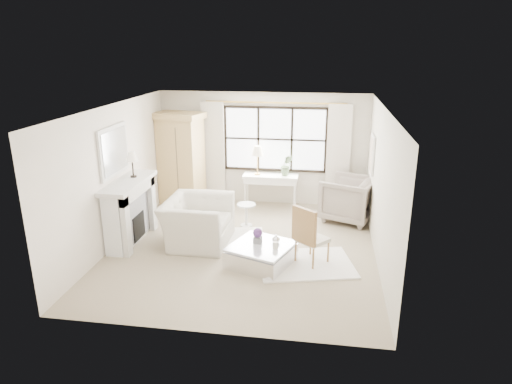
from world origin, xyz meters
TOP-DOWN VIEW (x-y plane):
  - floor at (0.00, 0.00)m, footprint 5.50×5.50m
  - ceiling at (0.00, 0.00)m, footprint 5.50×5.50m
  - wall_back at (0.00, 2.75)m, footprint 5.00×0.00m
  - wall_front at (0.00, -2.75)m, footprint 5.00×0.00m
  - wall_left at (-2.50, 0.00)m, footprint 0.00×5.50m
  - wall_right at (2.50, 0.00)m, footprint 0.00×5.50m
  - window_pane at (0.30, 2.73)m, footprint 2.40×0.02m
  - window_frame at (0.30, 2.72)m, footprint 2.50×0.04m
  - curtain_rod at (0.30, 2.67)m, footprint 3.30×0.04m
  - curtain_left at (-1.20, 2.65)m, footprint 0.55×0.10m
  - curtain_right at (1.80, 2.65)m, footprint 0.55×0.10m
  - fireplace at (-2.27, 0.00)m, footprint 0.58×1.66m
  - mirror_frame at (-2.47, 0.00)m, footprint 0.05×1.15m
  - mirror_glass at (-2.44, 0.00)m, footprint 0.02×1.00m
  - art_frame at (2.47, 1.70)m, footprint 0.04×0.62m
  - art_canvas at (2.45, 1.70)m, footprint 0.01×0.52m
  - mantel_lamp at (-2.23, 0.26)m, footprint 0.22×0.22m
  - armoire at (-1.93, 2.35)m, footprint 1.26×0.95m
  - console_table at (0.24, 2.41)m, footprint 1.30×0.45m
  - console_lamp at (-0.08, 2.42)m, footprint 0.28×0.28m
  - orchid_plant at (0.61, 2.43)m, footprint 0.30×0.26m
  - side_table at (-0.12, 1.11)m, footprint 0.40×0.40m
  - rug_left at (-0.52, 0.26)m, footprint 1.96×1.55m
  - rug_right at (1.23, -0.52)m, footprint 1.90×1.60m
  - club_armchair at (-0.92, 0.12)m, footprint 1.23×1.40m
  - wingback_chair at (2.06, 1.82)m, footprint 1.40×1.38m
  - french_chair at (1.32, -0.45)m, footprint 0.68×0.68m
  - coffee_table at (0.44, -0.62)m, footprint 1.29×1.29m
  - planter_box at (0.37, -0.54)m, footprint 0.15×0.15m
  - planter_flowers at (0.37, -0.54)m, footprint 0.17×0.17m
  - pillar_candle at (0.71, -0.73)m, footprint 0.09×0.09m
  - coffee_vase at (0.69, -0.47)m, footprint 0.15×0.15m

SIDE VIEW (x-z plane):
  - floor at x=0.00m, z-range 0.00..0.00m
  - rug_right at x=1.23m, z-range 0.00..0.03m
  - rug_left at x=-0.52m, z-range 0.00..0.03m
  - coffee_table at x=0.44m, z-range -0.01..0.37m
  - french_chair at x=1.32m, z-range -0.23..0.85m
  - side_table at x=-0.12m, z-range 0.08..0.58m
  - console_table at x=0.24m, z-range 0.00..0.80m
  - planter_box at x=0.37m, z-range 0.38..0.49m
  - pillar_candle at x=0.71m, z-range 0.38..0.50m
  - club_armchair at x=-0.92m, z-range 0.00..0.90m
  - coffee_vase at x=0.69m, z-range 0.38..0.53m
  - wingback_chair at x=2.06m, z-range 0.00..0.99m
  - planter_flowers at x=0.37m, z-range 0.49..0.66m
  - fireplace at x=-2.27m, z-range 0.02..1.28m
  - orchid_plant at x=0.61m, z-range 0.80..1.30m
  - armoire at x=-1.93m, z-range 0.02..2.26m
  - curtain_left at x=-1.20m, z-range 0.00..2.47m
  - curtain_right at x=1.80m, z-range 0.00..2.47m
  - wall_left at x=-2.50m, z-range -1.40..4.10m
  - wall_right at x=2.50m, z-range -1.40..4.10m
  - wall_back at x=0.00m, z-range -1.15..3.85m
  - wall_front at x=0.00m, z-range -1.15..3.85m
  - console_lamp at x=-0.08m, z-range 1.01..1.70m
  - art_frame at x=2.47m, z-range 1.14..1.96m
  - art_canvas at x=2.45m, z-range 1.19..1.91m
  - window_pane at x=0.30m, z-range 0.85..2.35m
  - window_frame at x=0.30m, z-range 0.85..2.35m
  - mantel_lamp at x=-2.23m, z-range 1.40..1.91m
  - mirror_frame at x=-2.47m, z-range 1.37..2.31m
  - mirror_glass at x=-2.44m, z-range 1.44..2.24m
  - curtain_rod at x=0.30m, z-range 2.45..2.49m
  - ceiling at x=0.00m, z-range 2.70..2.70m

